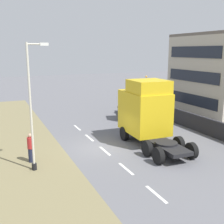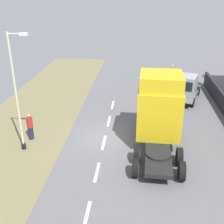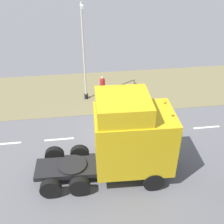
# 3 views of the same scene
# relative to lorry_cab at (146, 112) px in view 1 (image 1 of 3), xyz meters

# --- Properties ---
(ground_plane) EXTENTS (120.00, 120.00, 0.00)m
(ground_plane) POSITION_rel_lorry_cab_xyz_m (-3.41, 0.25, -2.34)
(ground_plane) COLOR slate
(ground_plane) RESTS_ON ground
(grass_verge) EXTENTS (7.00, 44.00, 0.01)m
(grass_verge) POSITION_rel_lorry_cab_xyz_m (-9.41, 0.25, -2.33)
(grass_verge) COLOR olive
(grass_verge) RESTS_ON ground
(lane_markings) EXTENTS (0.16, 14.60, 0.00)m
(lane_markings) POSITION_rel_lorry_cab_xyz_m (-3.41, -0.45, -2.34)
(lane_markings) COLOR white
(lane_markings) RESTS_ON ground
(boundary_wall) EXTENTS (0.25, 24.00, 1.37)m
(boundary_wall) POSITION_rel_lorry_cab_xyz_m (5.59, 0.25, -1.66)
(boundary_wall) COLOR #232328
(boundary_wall) RESTS_ON ground
(lorry_cab) EXTENTS (2.93, 6.98, 4.80)m
(lorry_cab) POSITION_rel_lorry_cab_xyz_m (0.00, 0.00, 0.00)
(lorry_cab) COLOR black
(lorry_cab) RESTS_ON ground
(flatbed_truck) EXTENTS (3.68, 5.62, 2.63)m
(flatbed_truck) POSITION_rel_lorry_cab_xyz_m (2.52, 6.88, -0.96)
(flatbed_truck) COLOR #999EA3
(flatbed_truck) RESTS_ON ground
(lamp_post) EXTENTS (1.26, 0.28, 7.10)m
(lamp_post) POSITION_rel_lorry_cab_xyz_m (-8.18, -1.69, 1.03)
(lamp_post) COLOR black
(lamp_post) RESTS_ON ground
(pedestrian) EXTENTS (0.39, 0.39, 1.82)m
(pedestrian) POSITION_rel_lorry_cab_xyz_m (-8.25, -0.42, -1.44)
(pedestrian) COLOR #1E233D
(pedestrian) RESTS_ON ground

